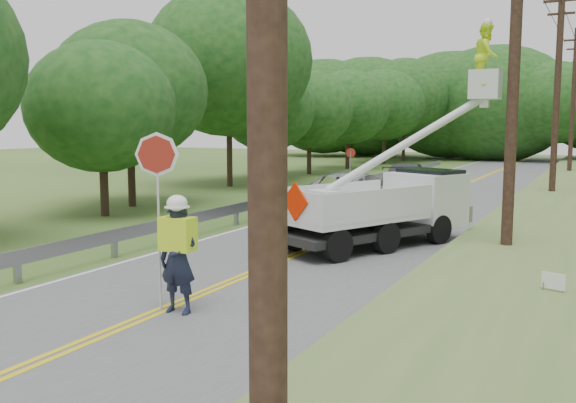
% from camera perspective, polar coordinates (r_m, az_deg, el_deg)
% --- Properties ---
extents(ground, '(140.00, 140.00, 0.00)m').
position_cam_1_polar(ground, '(11.32, -14.36, -10.94)').
color(ground, '#345723').
rests_on(ground, ground).
extents(road, '(7.20, 96.00, 0.03)m').
position_cam_1_polar(road, '(23.40, 9.04, -1.47)').
color(road, '#505153').
rests_on(road, ground).
extents(guardrail, '(0.18, 48.00, 0.77)m').
position_cam_1_polar(guardrail, '(25.67, 1.17, 0.59)').
color(guardrail, gray).
rests_on(guardrail, ground).
extents(utility_poles, '(1.60, 43.30, 10.00)m').
position_cam_1_polar(utility_poles, '(25.17, 22.60, 10.68)').
color(utility_poles, black).
rests_on(utility_poles, ground).
extents(treeline_left, '(10.25, 56.21, 11.08)m').
position_cam_1_polar(treeline_left, '(40.06, 0.42, 10.17)').
color(treeline_left, '#332319').
rests_on(treeline_left, ground).
extents(treeline_horizon, '(56.47, 14.16, 11.61)m').
position_cam_1_polar(treeline_horizon, '(65.02, 19.37, 8.50)').
color(treeline_horizon, '#123F14').
rests_on(treeline_horizon, ground).
extents(flagger, '(1.21, 0.52, 3.31)m').
position_cam_1_polar(flagger, '(11.44, -10.19, -4.44)').
color(flagger, '#191E33').
rests_on(flagger, road).
extents(bucket_truck, '(5.32, 6.31, 6.07)m').
position_cam_1_polar(bucket_truck, '(18.13, 10.68, 0.56)').
color(bucket_truck, black).
rests_on(bucket_truck, road).
extents(suv_silver, '(2.81, 6.02, 1.67)m').
position_cam_1_polar(suv_silver, '(23.76, 6.05, 0.76)').
color(suv_silver, '#A5A9AC').
rests_on(suv_silver, road).
extents(suv_darkgrey, '(2.98, 5.52, 1.52)m').
position_cam_1_polar(suv_darkgrey, '(32.42, 10.98, 2.23)').
color(suv_darkgrey, '#383C40').
rests_on(suv_darkgrey, road).
extents(stop_sign_permanent, '(0.49, 0.09, 2.33)m').
position_cam_1_polar(stop_sign_permanent, '(31.00, 5.82, 3.48)').
color(stop_sign_permanent, gray).
rests_on(stop_sign_permanent, ground).
extents(yard_sign, '(0.44, 0.16, 0.65)m').
position_cam_1_polar(yard_sign, '(12.91, 23.37, -6.92)').
color(yard_sign, white).
rests_on(yard_sign, ground).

